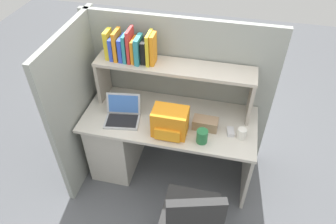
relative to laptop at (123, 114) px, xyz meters
name	(u,v)px	position (x,y,z in m)	size (l,w,h in m)	color
ground_plane	(169,168)	(0.41, 0.10, -0.78)	(8.00, 8.00, 0.00)	#595B60
desk	(132,136)	(0.02, 0.10, -0.38)	(1.60, 0.70, 0.73)	beige
cubicle_partition_rear	(178,90)	(0.41, 0.48, -0.01)	(1.84, 0.05, 1.55)	#939991
cubicle_partition_left	(81,105)	(-0.44, 0.05, -0.01)	(0.05, 1.06, 1.55)	#939991
overhead_hutch	(174,75)	(0.41, 0.30, 0.30)	(1.44, 0.28, 0.45)	#B3A99C
reference_books_on_shelf	(131,48)	(0.02, 0.30, 0.52)	(0.45, 0.18, 0.30)	yellow
laptop	(123,114)	(0.00, 0.00, 0.00)	(0.35, 0.30, 0.22)	#B7BABF
backpack	(170,122)	(0.46, -0.08, 0.07)	(0.30, 0.23, 0.25)	orange
computer_mouse	(231,132)	(0.98, 0.03, -0.03)	(0.06, 0.10, 0.03)	silver
paper_cup	(242,133)	(1.07, 0.00, 0.00)	(0.08, 0.08, 0.10)	white
tissue_box	(205,124)	(0.75, 0.05, 0.00)	(0.22, 0.12, 0.10)	#9E7F60
snack_canister	(202,136)	(0.75, -0.13, 0.01)	(0.10, 0.10, 0.12)	#26723F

